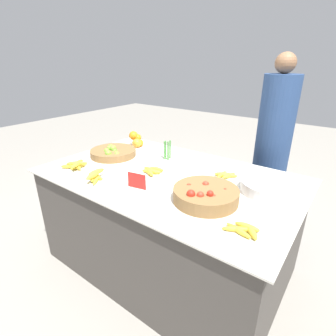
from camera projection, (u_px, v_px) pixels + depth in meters
The scene contains 14 objects.
ground_plane at pixel (168, 261), 2.14m from camera, with size 12.00×12.00×0.00m, color gray.
market_table at pixel (168, 221), 1.99m from camera, with size 1.77×1.10×0.78m.
lime_bowl at pixel (113, 152), 2.19m from camera, with size 0.37×0.37×0.10m.
tomato_basket at pixel (206, 195), 1.48m from camera, with size 0.37×0.37×0.11m.
orange_pile at pixel (136, 140), 2.42m from camera, with size 0.14×0.12×0.14m.
metal_bowl at pixel (269, 187), 1.59m from camera, with size 0.33×0.33×0.07m.
price_sign at pixel (137, 181), 1.63m from camera, with size 0.13×0.03×0.10m.
veg_bundle at pixel (167, 150), 2.10m from camera, with size 0.05×0.06×0.15m.
banana_bunch_front_right at pixel (152, 171), 1.86m from camera, with size 0.16×0.15×0.04m.
banana_bunch_back_center at pixel (225, 175), 1.80m from camera, with size 0.16×0.15×0.03m.
banana_bunch_middle_left at pixel (244, 229), 1.22m from camera, with size 0.18×0.12×0.03m.
banana_bunch_middle_right at pixel (95, 176), 1.75m from camera, with size 0.17×0.18×0.06m.
banana_bunch_front_left at pixel (75, 165), 1.94m from camera, with size 0.17×0.18×0.06m.
vendor_person at pixel (271, 156), 2.31m from camera, with size 0.29×0.29×1.59m.
Camera 1 is at (1.01, -1.35, 1.53)m, focal length 28.00 mm.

